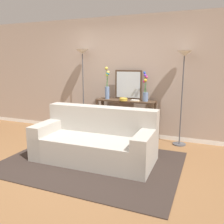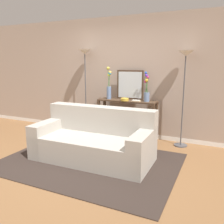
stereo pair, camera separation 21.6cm
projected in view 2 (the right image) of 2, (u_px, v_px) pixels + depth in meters
name	position (u px, v px, depth m)	size (l,w,h in m)	color
ground_plane	(73.00, 165.00, 3.96)	(16.00, 16.00, 0.02)	brown
back_wall	(121.00, 77.00, 5.43)	(12.00, 0.15, 2.62)	white
area_rug	(89.00, 162.00, 4.04)	(2.88, 2.07, 0.01)	#332823
couch	(94.00, 142.00, 4.12)	(2.03, 0.96, 0.88)	#ADA89E
console_table	(127.00, 113.00, 5.19)	(1.27, 0.34, 0.85)	#473323
floor_lamp_left	(85.00, 68.00, 5.44)	(0.28, 0.28, 1.93)	#4C4C51
floor_lamp_right	(185.00, 72.00, 4.54)	(0.28, 0.28, 1.86)	#4C4C51
wall_mirror	(130.00, 85.00, 5.18)	(0.60, 0.02, 0.63)	#473323
vase_tall_flowers	(109.00, 86.00, 5.26)	(0.10, 0.14, 0.70)	#6B84AD
vase_short_flowers	(147.00, 92.00, 4.91)	(0.12, 0.14, 0.61)	#6B84AD
fruit_bowl	(125.00, 99.00, 5.04)	(0.17, 0.17, 0.06)	gold
book_stack	(136.00, 101.00, 4.94)	(0.18, 0.13, 0.03)	tan
book_row_under_console	(114.00, 134.00, 5.42)	(0.42, 0.18, 0.13)	#6B3360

